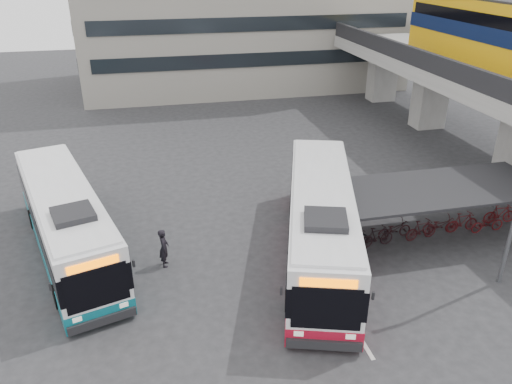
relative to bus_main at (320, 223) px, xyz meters
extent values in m
plane|color=#28282B|center=(-2.83, -2.58, -1.66)|extent=(120.00, 120.00, 0.00)
cube|color=gray|center=(14.17, 15.42, 0.64)|extent=(2.20, 1.60, 4.60)
cube|color=gray|center=(14.17, 23.42, 0.64)|extent=(2.20, 1.60, 4.60)
cube|color=gray|center=(14.17, 9.42, 3.39)|extent=(8.00, 32.00, 0.90)
cube|color=black|center=(10.42, 9.42, 4.39)|extent=(0.35, 32.00, 1.10)
cylinder|color=#595B60|center=(0.87, 2.22, -0.46)|extent=(0.12, 0.12, 2.40)
cylinder|color=#595B60|center=(10.47, 2.22, -0.46)|extent=(0.12, 0.12, 2.40)
cylinder|color=#595B60|center=(0.87, -1.38, -0.46)|extent=(0.12, 0.12, 2.40)
cube|color=black|center=(5.67, 0.42, 0.82)|extent=(10.00, 4.00, 0.12)
imported|color=black|center=(1.67, 0.42, -1.20)|extent=(1.71, 0.60, 0.90)
imported|color=black|center=(2.82, 0.42, -1.16)|extent=(1.66, 0.47, 1.00)
imported|color=black|center=(3.96, 0.42, -1.20)|extent=(1.71, 0.60, 0.90)
imported|color=black|center=(5.10, 0.42, -1.16)|extent=(1.66, 0.47, 1.00)
imported|color=#350C0F|center=(6.24, 0.42, -1.20)|extent=(1.71, 0.60, 0.90)
imported|color=#3F0C0F|center=(7.39, 0.42, -1.16)|extent=(1.66, 0.47, 1.00)
imported|color=#490C0F|center=(8.53, 0.42, -1.20)|extent=(1.71, 0.60, 0.90)
imported|color=#540C0F|center=(9.67, 0.42, -1.16)|extent=(1.66, 0.47, 1.00)
cube|color=beige|center=(-0.33, -5.58, -1.65)|extent=(0.15, 1.60, 0.01)
cube|color=beige|center=(-0.33, -2.58, -1.65)|extent=(0.15, 1.60, 0.01)
cube|color=white|center=(0.01, 0.02, 0.17)|extent=(6.11, 12.22, 2.75)
cube|color=maroon|center=(0.01, 0.02, -1.10)|extent=(6.16, 12.27, 0.75)
cube|color=black|center=(0.01, 0.02, 0.30)|extent=(6.18, 12.26, 1.15)
cube|color=#FF6D00|center=(-1.84, -5.70, 1.20)|extent=(1.73, 0.62, 0.30)
cube|color=black|center=(-0.92, -2.84, 1.77)|extent=(1.95, 1.99, 0.28)
cylinder|color=black|center=(-2.31, -3.28, -1.15)|extent=(0.59, 1.05, 1.00)
cylinder|color=black|center=(2.18, 2.85, -1.15)|extent=(0.59, 1.05, 1.00)
cube|color=white|center=(-10.63, 2.70, 0.09)|extent=(5.55, 11.71, 2.63)
cube|color=#0C5E6C|center=(-10.63, 2.70, -1.13)|extent=(5.60, 11.76, 0.72)
cube|color=black|center=(-10.63, 2.70, 0.21)|extent=(5.62, 11.75, 1.10)
cube|color=#FF6D00|center=(-9.03, -2.81, 1.07)|extent=(1.66, 0.55, 0.29)
cube|color=black|center=(-9.83, -0.06, 1.62)|extent=(1.83, 1.88, 0.27)
cylinder|color=black|center=(-10.70, -1.15, -1.18)|extent=(0.54, 1.00, 0.96)
cylinder|color=black|center=(-10.44, 6.11, -1.18)|extent=(0.54, 1.00, 0.96)
imported|color=black|center=(-6.62, 0.75, -0.79)|extent=(0.48, 0.67, 1.73)
camera|label=1|loc=(-6.86, -17.55, 10.38)|focal=35.00mm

